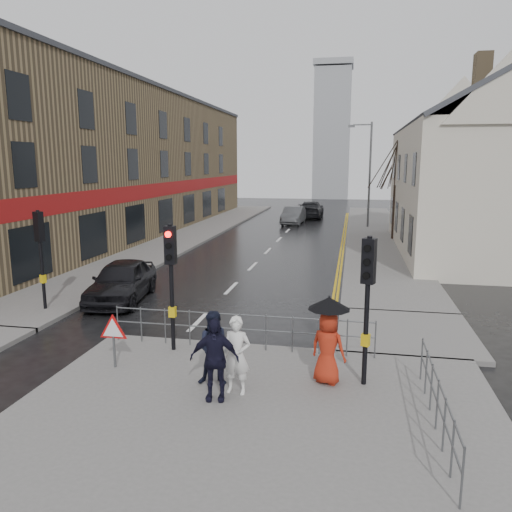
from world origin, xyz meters
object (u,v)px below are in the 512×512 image
at_px(car_mid, 293,216).
at_px(pedestrian_d, 214,359).
at_px(car_parked, 122,281).
at_px(pedestrian_a, 237,355).
at_px(pedestrian_with_umbrella, 328,336).
at_px(pedestrian_b, 216,348).

bearing_deg(car_mid, pedestrian_d, -83.67).
bearing_deg(car_parked, pedestrian_a, -56.63).
xyz_separation_m(pedestrian_with_umbrella, pedestrian_d, (-2.30, -1.26, -0.22)).
xyz_separation_m(pedestrian_a, pedestrian_d, (-0.39, -0.37, 0.03)).
distance_m(pedestrian_b, pedestrian_d, 0.74).
xyz_separation_m(pedestrian_b, car_mid, (-1.97, 31.33, -0.26)).
bearing_deg(pedestrian_a, pedestrian_d, -131.76).
bearing_deg(pedestrian_b, car_parked, 118.53).
distance_m(pedestrian_a, pedestrian_d, 0.54).
height_order(pedestrian_b, car_parked, pedestrian_b).
bearing_deg(car_parked, pedestrian_d, -59.99).
height_order(pedestrian_a, car_parked, pedestrian_a).
xyz_separation_m(pedestrian_d, car_parked, (-5.63, 7.24, -0.27)).
relative_size(pedestrian_a, pedestrian_with_umbrella, 0.85).
distance_m(pedestrian_a, pedestrian_b, 0.66).
relative_size(pedestrian_a, pedestrian_d, 0.97).
height_order(pedestrian_b, pedestrian_with_umbrella, pedestrian_with_umbrella).
distance_m(pedestrian_a, pedestrian_with_umbrella, 2.13).
xyz_separation_m(pedestrian_with_umbrella, car_mid, (-4.45, 30.79, -0.52)).
xyz_separation_m(pedestrian_a, car_parked, (-6.02, 6.87, -0.24)).
xyz_separation_m(pedestrian_a, car_mid, (-2.54, 31.68, -0.27)).
height_order(pedestrian_a, pedestrian_with_umbrella, pedestrian_with_umbrella).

